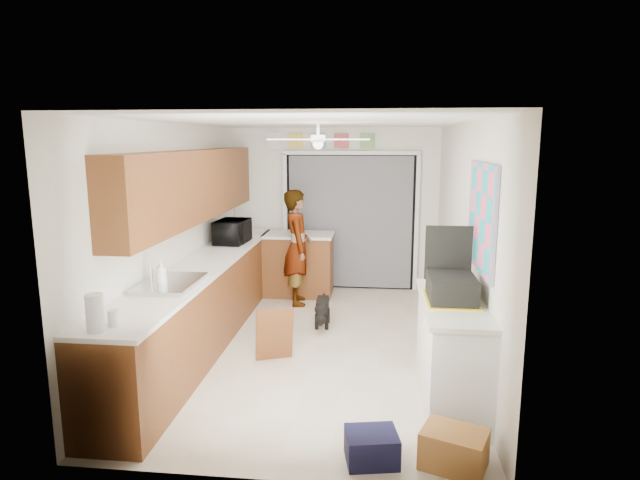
{
  "coord_description": "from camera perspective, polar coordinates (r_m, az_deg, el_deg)",
  "views": [
    {
      "loc": [
        0.67,
        -5.77,
        2.32
      ],
      "look_at": [
        0.0,
        0.4,
        1.15
      ],
      "focal_mm": 30.0,
      "sensor_mm": 36.0,
      "label": 1
    }
  ],
  "objects": [
    {
      "name": "header_frame_3",
      "position": [
        8.24,
        5.11,
        10.5
      ],
      "size": [
        0.22,
        0.02,
        0.22
      ],
      "primitive_type": "cube",
      "color": "#72A55E",
      "rests_on": "wall_back"
    },
    {
      "name": "door_trim_left",
      "position": [
        8.43,
        -3.71,
        1.99
      ],
      "size": [
        0.06,
        0.04,
        2.1
      ],
      "primitive_type": "cube",
      "color": "white",
      "rests_on": "wall_back"
    },
    {
      "name": "upper_cabinets",
      "position": [
        6.35,
        -13.3,
        5.7
      ],
      "size": [
        0.32,
        4.0,
        0.8
      ],
      "primitive_type": "cube",
      "color": "brown",
      "rests_on": "wall_left"
    },
    {
      "name": "back_opening_recess",
      "position": [
        8.34,
        3.25,
        1.91
      ],
      "size": [
        2.0,
        0.06,
        2.1
      ],
      "primitive_type": "cube",
      "color": "black",
      "rests_on": "wall_back"
    },
    {
      "name": "dog",
      "position": [
        6.78,
        0.26,
        -7.57
      ],
      "size": [
        0.23,
        0.51,
        0.39
      ],
      "primitive_type": "cube",
      "rotation": [
        0.0,
        0.0,
        0.03
      ],
      "color": "black",
      "rests_on": "floor"
    },
    {
      "name": "man",
      "position": [
        7.55,
        -2.44,
        -0.79
      ],
      "size": [
        0.51,
        0.67,
        1.64
      ],
      "primitive_type": "imported",
      "rotation": [
        0.0,
        0.0,
        1.79
      ],
      "color": "white",
      "rests_on": "floor"
    },
    {
      "name": "faucet",
      "position": [
        5.38,
        -17.59,
        -3.48
      ],
      "size": [
        0.03,
        0.03,
        0.22
      ],
      "primitive_type": "cylinder",
      "color": "silver",
      "rests_on": "left_countertop"
    },
    {
      "name": "navy_crate",
      "position": [
        4.19,
        5.53,
        -21.12
      ],
      "size": [
        0.42,
        0.37,
        0.23
      ],
      "primitive_type": "cube",
      "rotation": [
        0.0,
        0.0,
        0.19
      ],
      "color": "black",
      "rests_on": "floor"
    },
    {
      "name": "suitcase",
      "position": [
        4.78,
        13.83,
        -5.0
      ],
      "size": [
        0.4,
        0.53,
        0.23
      ],
      "primitive_type": "cube",
      "rotation": [
        0.0,
        0.0,
        0.01
      ],
      "color": "black",
      "rests_on": "right_counter_top"
    },
    {
      "name": "sink_basin",
      "position": [
        5.33,
        -15.65,
        -4.56
      ],
      "size": [
        0.5,
        0.76,
        0.06
      ],
      "primitive_type": "cube",
      "color": "silver",
      "rests_on": "left_countertop"
    },
    {
      "name": "abstract_painting",
      "position": [
        4.9,
        16.86,
        2.36
      ],
      "size": [
        0.03,
        1.15,
        0.95
      ],
      "primitive_type": "cube",
      "color": "#FF5D88",
      "rests_on": "wall_right"
    },
    {
      "name": "suitcase_lid",
      "position": [
        5.0,
        13.53,
        -1.35
      ],
      "size": [
        0.42,
        0.03,
        0.5
      ],
      "primitive_type": "cube",
      "rotation": [
        0.0,
        0.0,
        0.01
      ],
      "color": "black",
      "rests_on": "suitcase"
    },
    {
      "name": "jar_b",
      "position": [
        4.33,
        -21.16,
        -7.77
      ],
      "size": [
        0.1,
        0.1,
        0.12
      ],
      "primitive_type": "cylinder",
      "rotation": [
        0.0,
        0.0,
        -0.18
      ],
      "color": "silver",
      "rests_on": "left_countertop"
    },
    {
      "name": "wall_front",
      "position": [
        3.5,
        -5.19,
        -7.15
      ],
      "size": [
        3.2,
        0.0,
        3.2
      ],
      "primitive_type": "plane",
      "rotation": [
        -1.57,
        0.0,
        0.0
      ],
      "color": "white",
      "rests_on": "ground"
    },
    {
      "name": "cardboard_box",
      "position": [
        4.22,
        14.1,
        -20.79
      ],
      "size": [
        0.54,
        0.47,
        0.28
      ],
      "primitive_type": "cube",
      "rotation": [
        0.0,
        0.0,
        -0.38
      ],
      "color": "#C07D3C",
      "rests_on": "floor"
    },
    {
      "name": "header_frame_1",
      "position": [
        8.29,
        -0.17,
        10.54
      ],
      "size": [
        0.22,
        0.02,
        0.22
      ],
      "primitive_type": "cube",
      "color": "#4692BD",
      "rests_on": "wall_back"
    },
    {
      "name": "microwave",
      "position": [
        7.3,
        -9.33,
        0.9
      ],
      "size": [
        0.41,
        0.59,
        0.31
      ],
      "primitive_type": "imported",
      "rotation": [
        0.0,
        0.0,
        1.52
      ],
      "color": "black",
      "rests_on": "left_countertop"
    },
    {
      "name": "left_countertop",
      "position": [
        6.25,
        -12.26,
        -2.51
      ],
      "size": [
        0.62,
        4.8,
        0.04
      ],
      "primitive_type": "cube",
      "color": "white",
      "rests_on": "left_base_cabinets"
    },
    {
      "name": "curtain_panel",
      "position": [
        8.3,
        3.24,
        1.87
      ],
      "size": [
        1.9,
        0.03,
        2.05
      ],
      "primitive_type": "cube",
      "color": "slate",
      "rests_on": "wall_back"
    },
    {
      "name": "right_counter_top",
      "position": [
        4.82,
        14.0,
        -6.52
      ],
      "size": [
        0.54,
        1.44,
        0.04
      ],
      "primitive_type": "cube",
      "color": "white",
      "rests_on": "right_counter_base"
    },
    {
      "name": "right_counter_base",
      "position": [
        4.98,
        13.86,
        -11.7
      ],
      "size": [
        0.5,
        1.4,
        0.9
      ],
      "primitive_type": "cube",
      "color": "white",
      "rests_on": "floor"
    },
    {
      "name": "door_trim_right",
      "position": [
        8.33,
        10.27,
        1.74
      ],
      "size": [
        0.06,
        0.04,
        2.1
      ],
      "primitive_type": "cube",
      "color": "white",
      "rests_on": "wall_back"
    },
    {
      "name": "cabinet_door_panel",
      "position": [
        5.74,
        -4.87,
        -9.99
      ],
      "size": [
        0.42,
        0.29,
        0.59
      ],
      "primitive_type": "cube",
      "rotation": [
        0.21,
        0.0,
        0.38
      ],
      "color": "brown",
      "rests_on": "floor"
    },
    {
      "name": "header_frame_2",
      "position": [
        8.26,
        2.29,
        10.53
      ],
      "size": [
        0.22,
        0.02,
        0.22
      ],
      "primitive_type": "cube",
      "color": "#C54A4C",
      "rests_on": "wall_back"
    },
    {
      "name": "wall_left",
      "position": [
        6.29,
        -15.06,
        0.52
      ],
      "size": [
        0.0,
        5.0,
        5.0
      ],
      "primitive_type": "plane",
      "rotation": [
        1.57,
        0.0,
        1.57
      ],
      "color": "white",
      "rests_on": "ground"
    },
    {
      "name": "soap_bottle",
      "position": [
        5.28,
        -16.57,
        -3.39
      ],
      "size": [
        0.13,
        0.13,
        0.27
      ],
      "primitive_type": "imported",
      "rotation": [
        0.0,
        0.0,
        -0.24
      ],
      "color": "silver",
      "rests_on": "left_countertop"
    },
    {
      "name": "peninsula_base",
      "position": [
        8.07,
        -2.3,
        -2.72
      ],
      "size": [
        1.0,
        0.6,
        0.9
      ],
      "primitive_type": "cube",
      "color": "brown",
      "rests_on": "floor"
    },
    {
      "name": "ceiling_fan",
      "position": [
        6.0,
        -0.21,
        10.68
      ],
      "size": [
        1.14,
        1.14,
        0.24
      ],
      "primitive_type": "cube",
      "color": "white",
      "rests_on": "ceiling"
    },
    {
      "name": "header_frame_0",
      "position": [
        8.33,
        -2.6,
        10.53
      ],
      "size": [
        0.22,
        0.02,
        0.22
      ],
      "primitive_type": "cube",
      "color": "#EDCA4F",
      "rests_on": "wall_back"
    },
    {
      "name": "wall_back",
      "position": [
        8.36,
        1.56,
        3.33
      ],
      "size": [
        3.2,
        0.0,
        3.2
      ],
      "primitive_type": "plane",
      "rotation": [
        1.57,
        0.0,
        0.0
      ],
      "color": "white",
      "rests_on": "ground"
    },
    {
      "name": "door_trim_head",
      "position": [
        8.22,
        3.32,
        9.27
      ],
      "size": [
        2.1,
        0.04,
        0.06
      ],
      "primitive_type": "cube",
      "color": "white",
      "rests_on": "wall_back"
    },
    {
      "name": "floor",
      "position": [
        6.25,
        -0.4,
        -11.1
      ],
      "size": [
        5.0,
        5.0,
        0.0
      ],
      "primitive_type": "plane",
      "color": "beige",
      "rests_on": "ground"
    },
    {
      "name": "ceiling",
      "position": [
        5.81,
        -0.44,
        12.46
      ],
      "size": [
        5.0,
        5.0,
        0.0
      ],
      "primitive_type": "plane",
      "rotation": [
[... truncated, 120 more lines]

